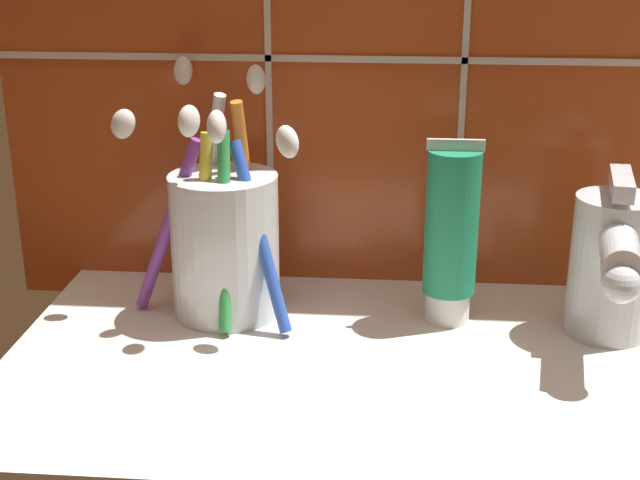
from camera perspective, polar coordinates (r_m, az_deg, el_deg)
sink_counter at (r=61.44cm, az=7.76°, el=-8.59°), size 59.54×29.36×2.00cm
toothbrush_cup at (r=65.93cm, az=-6.16°, el=0.13°), size 14.74×12.57×18.54cm
toothpaste_tube at (r=64.65cm, az=8.39°, el=0.41°), size 4.03×3.84×13.71cm
sink_faucet at (r=64.89cm, az=18.24°, el=-1.39°), size 5.85×12.34×11.75cm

